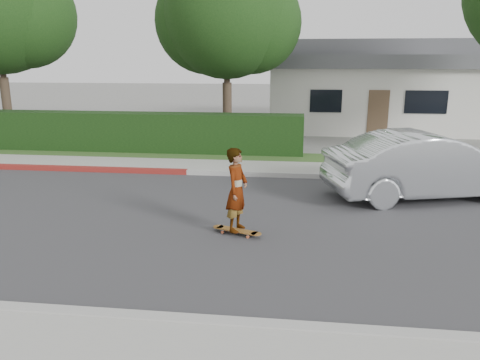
{
  "coord_description": "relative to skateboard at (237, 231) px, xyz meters",
  "views": [
    {
      "loc": [
        4.27,
        -9.38,
        3.37
      ],
      "look_at": [
        3.15,
        -0.23,
        1.0
      ],
      "focal_mm": 35.0,
      "sensor_mm": 36.0,
      "label": 1
    }
  ],
  "objects": [
    {
      "name": "house",
      "position": [
        4.85,
        16.73,
        2.0
      ],
      "size": [
        10.6,
        8.6,
        4.3
      ],
      "color": "beige",
      "rests_on": "ground"
    },
    {
      "name": "sidewalk_far",
      "position": [
        -3.15,
        5.73,
        -0.03
      ],
      "size": [
        60.0,
        1.6,
        0.12
      ],
      "primitive_type": "cube",
      "color": "gray",
      "rests_on": "ground"
    },
    {
      "name": "curb_red_section",
      "position": [
        -8.15,
        4.83,
        -0.01
      ],
      "size": [
        12.0,
        0.21,
        0.15
      ],
      "primitive_type": "cube",
      "color": "maroon",
      "rests_on": "ground"
    },
    {
      "name": "skateboard",
      "position": [
        0.0,
        0.0,
        0.0
      ],
      "size": [
        1.06,
        0.57,
        0.1
      ],
      "rotation": [
        0.0,
        0.0,
        -0.36
      ],
      "color": "#E0683D",
      "rests_on": "ground"
    },
    {
      "name": "tree_center",
      "position": [
        -1.66,
        9.92,
        4.81
      ],
      "size": [
        5.66,
        4.84,
        7.44
      ],
      "color": "#33261C",
      "rests_on": "ground"
    },
    {
      "name": "car_silver",
      "position": [
        4.39,
        3.18,
        0.74
      ],
      "size": [
        5.32,
        3.07,
        1.66
      ],
      "primitive_type": "imported",
      "rotation": [
        0.0,
        0.0,
        1.85
      ],
      "color": "silver",
      "rests_on": "ground"
    },
    {
      "name": "ground",
      "position": [
        -3.15,
        0.73,
        -0.09
      ],
      "size": [
        120.0,
        120.0,
        0.0
      ],
      "primitive_type": "plane",
      "color": "slate",
      "rests_on": "ground"
    },
    {
      "name": "planting_strip",
      "position": [
        -3.15,
        7.33,
        -0.04
      ],
      "size": [
        60.0,
        1.6,
        0.1
      ],
      "primitive_type": "cube",
      "color": "#2D4C1E",
      "rests_on": "ground"
    },
    {
      "name": "skateboarder",
      "position": [
        0.0,
        0.0,
        0.84
      ],
      "size": [
        0.54,
        0.68,
        1.65
      ],
      "primitive_type": "imported",
      "rotation": [
        0.0,
        0.0,
        1.3
      ],
      "color": "white",
      "rests_on": "skateboard"
    },
    {
      "name": "curb_far",
      "position": [
        -3.15,
        4.83,
        -0.02
      ],
      "size": [
        60.0,
        0.2,
        0.15
      ],
      "primitive_type": "cube",
      "color": "#9E9E99",
      "rests_on": "ground"
    },
    {
      "name": "hedge",
      "position": [
        -6.15,
        7.93,
        0.66
      ],
      "size": [
        15.0,
        1.0,
        1.5
      ],
      "primitive_type": "cube",
      "color": "black",
      "rests_on": "ground"
    },
    {
      "name": "road",
      "position": [
        -3.15,
        0.73,
        -0.09
      ],
      "size": [
        60.0,
        8.0,
        0.01
      ],
      "primitive_type": "cube",
      "color": "#2D2D30",
      "rests_on": "ground"
    }
  ]
}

